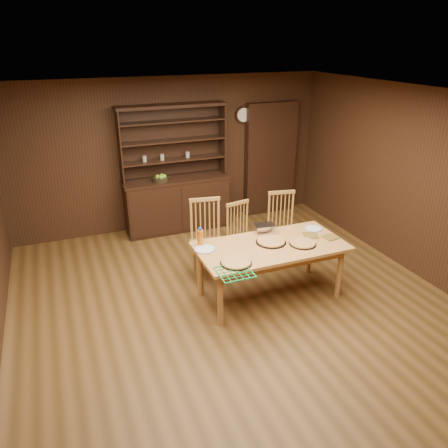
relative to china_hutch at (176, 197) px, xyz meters
name	(u,v)px	position (x,y,z in m)	size (l,w,h in m)	color
floor	(239,309)	(0.00, -2.75, -0.60)	(6.00, 6.00, 0.00)	brown
room_shell	(241,192)	(0.00, -2.75, 0.98)	(6.00, 6.00, 6.00)	white
china_hutch	(176,197)	(0.00, 0.00, 0.00)	(1.84, 0.52, 2.17)	black
doorway	(270,159)	(1.90, 0.15, 0.45)	(1.00, 0.18, 2.10)	black
wall_clock	(243,115)	(1.35, 0.20, 1.30)	(0.30, 0.05, 0.30)	black
dining_table	(271,251)	(0.50, -2.60, 0.07)	(1.90, 0.95, 0.75)	#C38B43
chair_left	(206,235)	(-0.05, -1.69, 0.00)	(0.52, 0.51, 1.12)	#AC793B
chair_center	(241,233)	(0.49, -1.68, -0.07)	(0.47, 0.46, 0.99)	#AC793B
chair_right	(282,224)	(1.17, -1.69, -0.03)	(0.51, 0.49, 1.07)	#AC793B
pizza_left	(236,262)	(-0.11, -2.89, 0.17)	(0.37, 0.37, 0.04)	black
pizza_right	(303,243)	(0.88, -2.73, 0.17)	(0.35, 0.35, 0.04)	black
pizza_center	(271,241)	(0.53, -2.54, 0.17)	(0.39, 0.39, 0.04)	black
cooling_rack	(234,272)	(-0.21, -3.07, 0.16)	(0.37, 0.37, 0.02)	#0B9846
plate_left	(205,249)	(-0.33, -2.41, 0.16)	(0.27, 0.27, 0.02)	beige
plate_right	(313,229)	(1.27, -2.38, 0.16)	(0.24, 0.24, 0.02)	beige
foil_dish	(264,228)	(0.60, -2.21, 0.21)	(0.27, 0.19, 0.11)	silver
juice_bottle	(200,237)	(-0.33, -2.27, 0.26)	(0.08, 0.08, 0.24)	#D55E0B
pot_holder_a	(330,237)	(1.33, -2.70, 0.16)	(0.18, 0.18, 0.01)	#9E1D12
pot_holder_b	(311,235)	(1.12, -2.55, 0.16)	(0.19, 0.19, 0.01)	#9E1D12
fruit_bowl	(161,179)	(-0.28, -0.07, 0.39)	(0.29, 0.29, 0.12)	black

